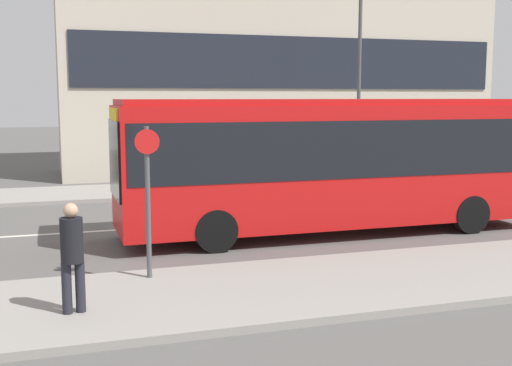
{
  "coord_description": "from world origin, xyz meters",
  "views": [
    {
      "loc": [
        -3.7,
        -16.48,
        3.4
      ],
      "look_at": [
        1.03,
        -1.65,
        1.3
      ],
      "focal_mm": 45.0,
      "sensor_mm": 36.0,
      "label": 1
    }
  ],
  "objects_px": {
    "pedestrian_near_stop": "(72,251)",
    "street_lamp": "(359,60)",
    "bus_stop_sign": "(148,190)",
    "city_bus": "(332,157)",
    "parked_car_0": "(492,171)"
  },
  "relations": [
    {
      "from": "bus_stop_sign",
      "to": "street_lamp",
      "type": "bearing_deg",
      "value": 48.3
    },
    {
      "from": "parked_car_0",
      "to": "city_bus",
      "type": "bearing_deg",
      "value": -148.88
    },
    {
      "from": "pedestrian_near_stop",
      "to": "street_lamp",
      "type": "xyz_separation_m",
      "value": [
        10.9,
        12.26,
        3.66
      ]
    },
    {
      "from": "city_bus",
      "to": "bus_stop_sign",
      "type": "bearing_deg",
      "value": -147.42
    },
    {
      "from": "pedestrian_near_stop",
      "to": "bus_stop_sign",
      "type": "relative_size",
      "value": 0.62
    },
    {
      "from": "pedestrian_near_stop",
      "to": "street_lamp",
      "type": "relative_size",
      "value": 0.22
    },
    {
      "from": "bus_stop_sign",
      "to": "parked_car_0",
      "type": "bearing_deg",
      "value": 31.39
    },
    {
      "from": "city_bus",
      "to": "bus_stop_sign",
      "type": "xyz_separation_m",
      "value": [
        -5.03,
        -3.13,
        -0.19
      ]
    },
    {
      "from": "city_bus",
      "to": "street_lamp",
      "type": "distance_m",
      "value": 9.24
    },
    {
      "from": "parked_car_0",
      "to": "pedestrian_near_stop",
      "type": "xyz_separation_m",
      "value": [
        -15.39,
        -10.13,
        0.46
      ]
    },
    {
      "from": "city_bus",
      "to": "street_lamp",
      "type": "height_order",
      "value": "street_lamp"
    },
    {
      "from": "parked_car_0",
      "to": "pedestrian_near_stop",
      "type": "bearing_deg",
      "value": -146.66
    },
    {
      "from": "pedestrian_near_stop",
      "to": "bus_stop_sign",
      "type": "distance_m",
      "value": 2.19
    },
    {
      "from": "city_bus",
      "to": "bus_stop_sign",
      "type": "height_order",
      "value": "city_bus"
    },
    {
      "from": "pedestrian_near_stop",
      "to": "street_lamp",
      "type": "distance_m",
      "value": 16.81
    }
  ]
}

